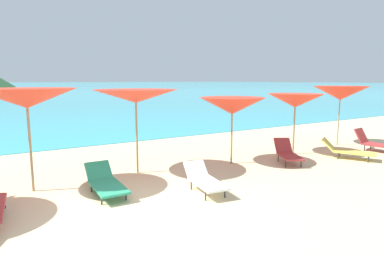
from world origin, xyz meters
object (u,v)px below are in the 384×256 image
(lounge_chair_7, at_px, (205,179))
(lounge_chair_10, at_px, (374,142))
(umbrella_4, at_px, (136,96))
(umbrella_7, at_px, (340,93))
(lounge_chair_11, at_px, (288,153))
(lounge_chair_0, at_px, (105,182))
(umbrella_5, at_px, (232,106))
(umbrella_3, at_px, (27,98))
(lounge_chair_2, at_px, (347,150))
(umbrella_6, at_px, (295,101))

(lounge_chair_7, relative_size, lounge_chair_10, 1.03)
(umbrella_4, height_order, umbrella_7, umbrella_7)
(lounge_chair_10, bearing_deg, lounge_chair_11, 166.32)
(lounge_chair_0, xyz_separation_m, lounge_chair_7, (2.01, -1.07, 0.03))
(lounge_chair_0, bearing_deg, umbrella_7, 5.25)
(umbrella_5, xyz_separation_m, lounge_chair_7, (-2.11, -1.69, -1.51))
(umbrella_5, bearing_deg, umbrella_3, 175.88)
(umbrella_4, distance_m, lounge_chair_10, 8.84)
(lounge_chair_2, bearing_deg, umbrella_7, 14.04)
(umbrella_5, height_order, lounge_chair_7, umbrella_5)
(umbrella_3, bearing_deg, lounge_chair_0, -35.91)
(umbrella_3, relative_size, lounge_chair_11, 1.59)
(umbrella_4, bearing_deg, lounge_chair_0, -136.55)
(umbrella_7, distance_m, lounge_chair_11, 4.32)
(umbrella_3, height_order, umbrella_5, umbrella_3)
(lounge_chair_7, xyz_separation_m, lounge_chair_10, (7.70, 0.43, 0.04))
(umbrella_5, bearing_deg, umbrella_7, 0.94)
(umbrella_7, bearing_deg, lounge_chair_10, -82.81)
(umbrella_3, height_order, lounge_chair_11, umbrella_3)
(lounge_chair_0, bearing_deg, lounge_chair_10, -2.79)
(umbrella_3, bearing_deg, lounge_chair_2, -11.52)
(umbrella_3, height_order, lounge_chair_7, umbrella_3)
(umbrella_5, height_order, lounge_chair_2, umbrella_5)
(umbrella_6, xyz_separation_m, umbrella_7, (2.74, 0.17, 0.20))
(umbrella_7, xyz_separation_m, lounge_chair_2, (-1.74, -1.57, -1.79))
(umbrella_3, height_order, lounge_chair_10, umbrella_3)
(umbrella_4, distance_m, lounge_chair_2, 7.10)
(lounge_chair_10, bearing_deg, lounge_chair_7, 175.62)
(lounge_chair_2, xyz_separation_m, lounge_chair_10, (1.91, 0.21, 0.05))
(umbrella_3, xyz_separation_m, lounge_chair_0, (1.41, -1.02, -1.90))
(umbrella_5, height_order, lounge_chair_10, umbrella_5)
(lounge_chair_2, bearing_deg, lounge_chair_7, 154.26)
(lounge_chair_10, bearing_deg, umbrella_6, 150.41)
(umbrella_5, distance_m, umbrella_6, 2.68)
(umbrella_3, distance_m, lounge_chair_2, 9.58)
(lounge_chair_7, bearing_deg, lounge_chair_0, 159.77)
(umbrella_3, bearing_deg, lounge_chair_11, -9.85)
(lounge_chair_0, xyz_separation_m, lounge_chair_2, (7.79, -0.86, 0.02))
(umbrella_5, relative_size, lounge_chair_10, 1.51)
(umbrella_4, bearing_deg, lounge_chair_2, -17.31)
(umbrella_6, xyz_separation_m, lounge_chair_10, (2.91, -1.18, -1.54))
(umbrella_4, height_order, umbrella_6, umbrella_4)
(lounge_chair_7, bearing_deg, umbrella_4, 116.52)
(lounge_chair_2, xyz_separation_m, lounge_chair_11, (-2.10, 0.64, 0.04))
(umbrella_4, distance_m, umbrella_5, 2.95)
(umbrella_3, height_order, umbrella_7, umbrella_3)
(umbrella_7, relative_size, lounge_chair_11, 1.56)
(umbrella_3, height_order, lounge_chair_0, umbrella_3)
(umbrella_4, bearing_deg, umbrella_6, -6.66)
(lounge_chair_7, bearing_deg, lounge_chair_10, 11.09)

